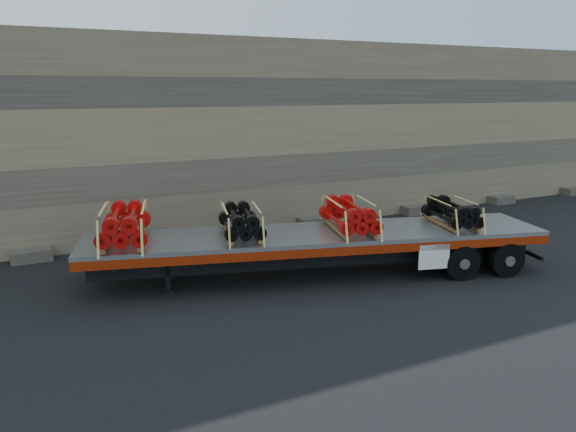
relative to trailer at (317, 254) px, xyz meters
name	(u,v)px	position (x,y,z in m)	size (l,w,h in m)	color
ground	(332,267)	(0.79, 0.50, -0.64)	(120.00, 120.00, 0.00)	black
rock_wall	(246,134)	(0.79, 7.00, 2.86)	(44.00, 3.00, 7.00)	#7A6B54
trailer	(317,254)	(0.00, 0.00, 0.00)	(12.87, 2.47, 1.29)	#9A9CA1
bundle_front	(124,226)	(-5.02, 1.37, 1.08)	(1.24, 2.47, 0.88)	red
bundle_midfront	(241,222)	(-2.07, 0.57, 1.02)	(1.06, 2.13, 0.75)	black
bundle_midrear	(349,216)	(0.88, -0.24, 1.05)	(1.16, 2.32, 0.82)	red
bundle_rear	(452,213)	(3.91, -1.07, 1.00)	(1.01, 2.01, 0.71)	black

